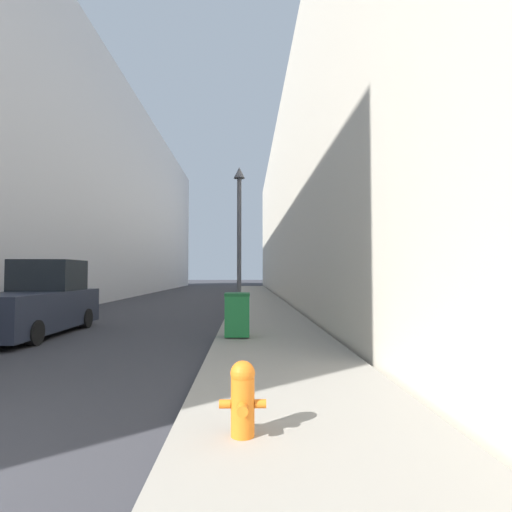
{
  "coord_description": "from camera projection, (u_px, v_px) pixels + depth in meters",
  "views": [
    {
      "loc": [
        4.17,
        -2.93,
        1.83
      ],
      "look_at": [
        4.69,
        19.07,
        2.76
      ],
      "focal_mm": 28.0,
      "sensor_mm": 36.0,
      "label": 1
    }
  ],
  "objects": [
    {
      "name": "sidewalk_right",
      "position": [
        260.0,
        306.0,
        20.84
      ],
      "size": [
        3.07,
        60.0,
        0.15
      ],
      "color": "gray",
      "rests_on": "ground"
    },
    {
      "name": "building_left_glass",
      "position": [
        45.0,
        190.0,
        28.8
      ],
      "size": [
        12.0,
        60.0,
        15.61
      ],
      "color": "#BCBCC1",
      "rests_on": "ground"
    },
    {
      "name": "building_right_stone",
      "position": [
        360.0,
        204.0,
        29.3
      ],
      "size": [
        12.0,
        60.0,
        13.84
      ],
      "color": "beige",
      "rests_on": "ground"
    },
    {
      "name": "fire_hydrant",
      "position": [
        243.0,
        396.0,
        4.12
      ],
      "size": [
        0.49,
        0.37,
        0.77
      ],
      "color": "orange",
      "rests_on": "sidewalk_right"
    },
    {
      "name": "trash_bin",
      "position": [
        237.0,
        314.0,
        10.48
      ],
      "size": [
        0.65,
        0.71,
        1.15
      ],
      "color": "#1E7538",
      "rests_on": "sidewalk_right"
    },
    {
      "name": "lamppost",
      "position": [
        239.0,
        233.0,
        13.58
      ],
      "size": [
        0.38,
        0.38,
        5.3
      ],
      "color": "#4C4C51",
      "rests_on": "sidewalk_right"
    },
    {
      "name": "pickup_truck",
      "position": [
        36.0,
        304.0,
        11.78
      ],
      "size": [
        2.03,
        5.17,
        2.23
      ],
      "color": "#232838",
      "rests_on": "ground"
    }
  ]
}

